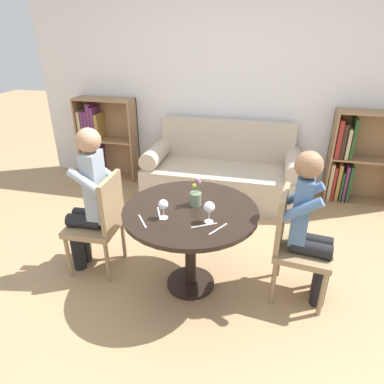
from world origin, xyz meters
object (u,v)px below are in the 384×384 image
(couch, at_px, (223,174))
(bookshelf_right, at_px, (354,160))
(person_left, at_px, (88,200))
(person_right, at_px, (310,227))
(wine_glass_left, at_px, (163,205))
(wine_glass_right, at_px, (209,208))
(flower_vase, at_px, (196,196))
(bookshelf_left, at_px, (101,140))
(chair_right, at_px, (295,241))
(chair_left, at_px, (101,220))

(couch, height_order, bookshelf_right, bookshelf_right)
(person_left, xyz_separation_m, person_right, (1.78, 0.04, -0.03))
(wine_glass_left, relative_size, wine_glass_right, 0.93)
(couch, xyz_separation_m, flower_vase, (0.02, -1.64, 0.50))
(couch, bearing_deg, person_right, -61.46)
(bookshelf_left, xyz_separation_m, chair_right, (2.56, -1.88, -0.05))
(bookshelf_right, distance_m, wine_glass_right, 2.55)
(bookshelf_right, relative_size, flower_vase, 4.63)
(person_left, xyz_separation_m, flower_vase, (0.91, 0.03, 0.13))
(bookshelf_left, bearing_deg, bookshelf_right, 0.03)
(wine_glass_right, bearing_deg, chair_right, 21.96)
(wine_glass_right, bearing_deg, couch, 95.23)
(wine_glass_left, bearing_deg, bookshelf_right, 51.84)
(person_left, bearing_deg, bookshelf_left, -157.45)
(chair_left, height_order, chair_right, same)
(chair_left, xyz_separation_m, person_right, (1.69, 0.03, 0.15))
(couch, height_order, bookshelf_left, bookshelf_left)
(wine_glass_left, distance_m, flower_vase, 0.31)
(bookshelf_right, xyz_separation_m, person_left, (-2.42, -1.94, 0.16))
(bookshelf_right, bearing_deg, person_left, -141.39)
(person_right, relative_size, wine_glass_right, 7.71)
(bookshelf_right, distance_m, chair_left, 3.03)
(bookshelf_left, height_order, wine_glass_left, bookshelf_left)
(chair_right, height_order, person_left, person_left)
(bookshelf_left, bearing_deg, person_left, -65.71)
(chair_left, xyz_separation_m, wine_glass_right, (0.97, -0.20, 0.35))
(person_right, height_order, wine_glass_right, person_right)
(chair_right, bearing_deg, chair_left, 98.98)
(couch, height_order, person_left, person_left)
(chair_right, distance_m, person_left, 1.70)
(bookshelf_right, relative_size, chair_right, 1.25)
(chair_left, distance_m, flower_vase, 0.88)
(bookshelf_left, height_order, wine_glass_right, bookshelf_left)
(person_right, height_order, wine_glass_left, person_right)
(couch, relative_size, bookshelf_right, 1.69)
(person_left, bearing_deg, bookshelf_right, 126.87)
(wine_glass_right, xyz_separation_m, flower_vase, (-0.15, 0.23, -0.04))
(bookshelf_right, relative_size, person_left, 0.86)
(flower_vase, bearing_deg, chair_right, 1.93)
(bookshelf_right, height_order, person_left, person_left)
(couch, distance_m, flower_vase, 1.72)
(flower_vase, bearing_deg, wine_glass_right, -56.87)
(person_right, distance_m, wine_glass_left, 1.09)
(chair_left, distance_m, person_left, 0.20)
(bookshelf_left, xyz_separation_m, wine_glass_left, (1.60, -2.15, 0.29))
(bookshelf_left, height_order, flower_vase, bookshelf_left)
(person_right, distance_m, wine_glass_right, 0.78)
(person_left, distance_m, wine_glass_left, 0.78)
(wine_glass_left, xyz_separation_m, flower_vase, (0.18, 0.25, -0.03))
(bookshelf_right, distance_m, person_right, 2.01)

